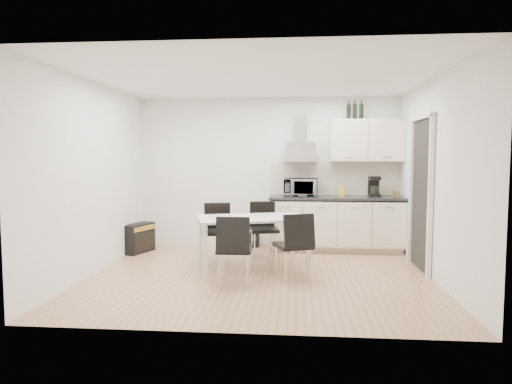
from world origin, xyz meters
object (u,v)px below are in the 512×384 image
dining_table (252,222)px  floor_speaker (254,240)px  chair_far_left (217,233)px  chair_near_left (234,250)px  kitchenette (338,202)px  chair_near_right (293,246)px  chair_far_right (264,231)px  guitar_amp (139,238)px

dining_table → floor_speaker: (-0.12, 1.61, -0.55)m
chair_far_left → chair_near_left: (0.43, -1.23, 0.00)m
kitchenette → floor_speaker: 1.60m
dining_table → chair_near_left: bearing=-117.3°
chair_far_left → chair_near_left: 1.30m
dining_table → chair_near_right: (0.57, -0.47, -0.23)m
chair_far_left → chair_far_right: size_ratio=1.00×
chair_near_left → guitar_amp: size_ratio=1.41×
kitchenette → dining_table: 1.96m
chair_near_left → chair_far_right: bearing=78.1°
guitar_amp → chair_far_right: bearing=12.5°
chair_far_right → floor_speaker: size_ratio=3.44×
chair_far_right → guitar_amp: 2.13m
dining_table → guitar_amp: bearing=136.7°
kitchenette → guitar_amp: 3.38m
guitar_amp → floor_speaker: size_ratio=2.43×
chair_near_right → chair_far_left: bearing=118.4°
chair_near_right → kitchenette: bearing=46.5°
chair_near_right → dining_table: bearing=117.8°
guitar_amp → chair_near_right: bearing=-10.1°
kitchenette → guitar_amp: size_ratio=4.05×
dining_table → guitar_amp: 2.27m
chair_far_left → guitar_amp: chair_far_left is taller
kitchenette → chair_near_left: kitchenette is taller
chair_far_left → chair_near_left: bearing=99.6°
chair_near_right → floor_speaker: chair_near_right is taller
chair_far_left → chair_near_right: 1.47m
dining_table → floor_speaker: 1.71m
dining_table → chair_far_left: chair_far_left is taller
chair_near_left → guitar_amp: (-1.84, 1.78, -0.20)m
chair_far_right → guitar_amp: (-2.10, 0.28, -0.20)m
dining_table → chair_far_right: size_ratio=1.88×
kitchenette → guitar_amp: kitchenette is taller
chair_far_left → floor_speaker: 1.28m
kitchenette → chair_far_right: size_ratio=2.86×
chair_near_left → chair_near_right: 0.78m
kitchenette → chair_far_right: 1.44m
dining_table → kitchenette: bearing=31.5°
floor_speaker → chair_near_right: bearing=-66.8°
guitar_amp → floor_speaker: guitar_amp is taller
guitar_amp → floor_speaker: (1.87, 0.61, -0.11)m
chair_far_left → dining_table: bearing=132.0°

